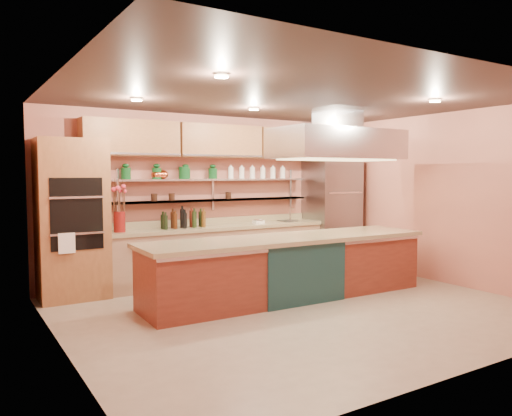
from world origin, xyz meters
TOP-DOWN VIEW (x-y plane):
  - floor at (0.00, 0.00)m, footprint 6.00×5.00m
  - ceiling at (0.00, 0.00)m, footprint 6.00×5.00m
  - wall_back at (0.00, 2.50)m, footprint 6.00×0.04m
  - wall_front at (0.00, -2.50)m, footprint 6.00×0.04m
  - wall_left at (-3.00, 0.00)m, footprint 0.04×5.00m
  - wall_right at (3.00, 0.00)m, footprint 0.04×5.00m
  - oven_stack at (-2.45, 2.18)m, footprint 0.95×0.64m
  - refrigerator at (2.35, 2.14)m, footprint 0.95×0.72m
  - back_counter at (-0.05, 2.20)m, footprint 3.84×0.64m
  - wall_shelf_lower at (-0.05, 2.37)m, footprint 3.60×0.26m
  - wall_shelf_upper at (-0.05, 2.37)m, footprint 3.60×0.26m
  - upper_cabinets at (0.00, 2.32)m, footprint 4.60×0.36m
  - range_hood at (1.11, 0.58)m, footprint 2.00×1.00m
  - ceiling_downlights at (0.00, 0.20)m, footprint 4.00×2.80m
  - island at (0.21, 0.58)m, footprint 4.32×1.03m
  - flower_vase at (-1.78, 2.15)m, footprint 0.23×0.23m
  - oil_bottle_cluster at (-0.74, 2.15)m, footprint 0.80×0.34m
  - kitchen_scale at (0.68, 2.15)m, footprint 0.19×0.15m
  - bar_faucet at (1.44, 2.25)m, footprint 0.04×0.04m
  - copper_kettle at (-1.00, 2.37)m, footprint 0.22×0.22m
  - green_canister at (-0.63, 2.37)m, footprint 0.18×0.18m

SIDE VIEW (x-z plane):
  - floor at x=0.00m, z-range -0.02..0.00m
  - island at x=0.21m, z-range 0.00..0.90m
  - back_counter at x=-0.05m, z-range 0.00..0.93m
  - kitchen_scale at x=0.68m, z-range 0.93..1.03m
  - bar_faucet at x=1.44m, z-range 0.93..1.16m
  - refrigerator at x=2.35m, z-range 0.00..2.10m
  - oil_bottle_cluster at x=-0.74m, z-range 0.93..1.18m
  - flower_vase at x=-1.78m, z-range 0.93..1.24m
  - oven_stack at x=-2.45m, z-range 0.00..2.30m
  - wall_shelf_lower at x=-0.05m, z-range 1.34..1.36m
  - wall_back at x=0.00m, z-range 0.00..2.80m
  - wall_front at x=0.00m, z-range 0.00..2.80m
  - wall_left at x=-3.00m, z-range 0.00..2.80m
  - wall_right at x=3.00m, z-range 0.00..2.80m
  - wall_shelf_upper at x=-0.05m, z-range 1.69..1.71m
  - copper_kettle at x=-1.00m, z-range 1.71..1.86m
  - green_canister at x=-0.63m, z-range 1.71..1.92m
  - range_hood at x=1.11m, z-range 2.02..2.48m
  - upper_cabinets at x=0.00m, z-range 2.08..2.62m
  - ceiling_downlights at x=0.00m, z-range 2.76..2.78m
  - ceiling at x=0.00m, z-range 2.79..2.81m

